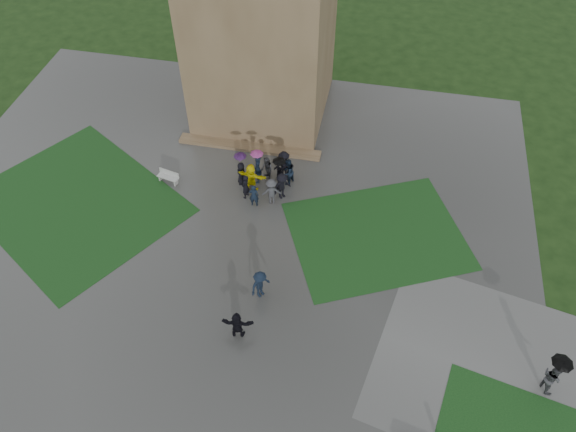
% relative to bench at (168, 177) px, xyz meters
% --- Properties ---
extents(ground, '(120.00, 120.00, 0.00)m').
position_rel_bench_xyz_m(ground, '(3.94, -6.78, -0.41)').
color(ground, black).
extents(plaza, '(34.00, 34.00, 0.02)m').
position_rel_bench_xyz_m(plaza, '(3.94, -4.78, -0.40)').
color(plaza, '#363633').
rests_on(plaza, ground).
extents(lawn_inset_left, '(14.10, 13.46, 0.01)m').
position_rel_bench_xyz_m(lawn_inset_left, '(-4.56, -2.78, -0.38)').
color(lawn_inset_left, '#123514').
rests_on(lawn_inset_left, plaza).
extents(lawn_inset_right, '(11.12, 10.15, 0.01)m').
position_rel_bench_xyz_m(lawn_inset_right, '(12.44, -1.78, -0.38)').
color(lawn_inset_right, '#123514').
rests_on(lawn_inset_right, plaza).
extents(tower_plinth, '(9.00, 0.80, 0.22)m').
position_rel_bench_xyz_m(tower_plinth, '(3.94, 3.82, -0.28)').
color(tower_plinth, brown).
rests_on(tower_plinth, plaza).
extents(bench, '(1.37, 0.69, 0.76)m').
position_rel_bench_xyz_m(bench, '(0.00, 0.00, 0.00)').
color(bench, '#B0B0AB').
rests_on(bench, plaza).
extents(visitor_cluster, '(3.50, 3.39, 2.33)m').
position_rel_bench_xyz_m(visitor_cluster, '(5.80, 0.61, 0.58)').
color(visitor_cluster, black).
rests_on(visitor_cluster, plaza).
extents(pedestrian_mid, '(1.11, 1.25, 1.73)m').
position_rel_bench_xyz_m(pedestrian_mid, '(7.16, -6.77, 0.47)').
color(pedestrian_mid, black).
rests_on(pedestrian_mid, plaza).
extents(pedestrian_near, '(1.54, 0.69, 1.61)m').
position_rel_bench_xyz_m(pedestrian_near, '(6.62, -9.13, 0.42)').
color(pedestrian_near, black).
rests_on(pedestrian_near, plaza).
extents(pedestrian_path, '(0.86, 0.96, 2.41)m').
position_rel_bench_xyz_m(pedestrian_path, '(20.44, -9.02, 1.00)').
color(pedestrian_path, '#3B3B40').
rests_on(pedestrian_path, path).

